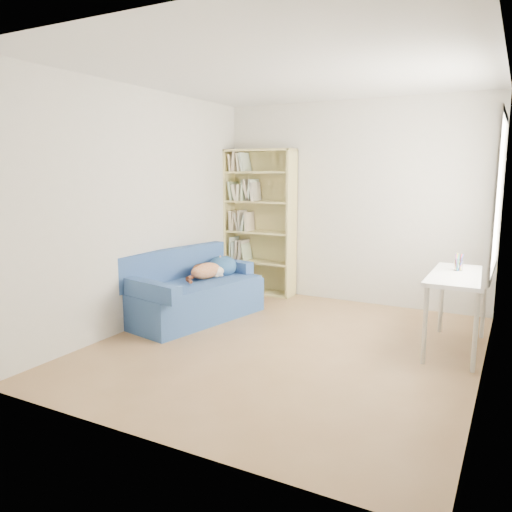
{
  "coord_description": "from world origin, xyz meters",
  "views": [
    {
      "loc": [
        1.94,
        -4.3,
        1.71
      ],
      "look_at": [
        -0.42,
        0.16,
        0.85
      ],
      "focal_mm": 35.0,
      "sensor_mm": 36.0,
      "label": 1
    }
  ],
  "objects_px": {
    "bookshelf": "(260,228)",
    "pen_cup": "(458,264)",
    "desk": "(459,282)",
    "sofa": "(194,292)"
  },
  "relations": [
    {
      "from": "bookshelf",
      "to": "pen_cup",
      "type": "distance_m",
      "value": 2.86
    },
    {
      "from": "bookshelf",
      "to": "sofa",
      "type": "bearing_deg",
      "value": -94.84
    },
    {
      "from": "sofa",
      "to": "bookshelf",
      "type": "distance_m",
      "value": 1.57
    },
    {
      "from": "sofa",
      "to": "pen_cup",
      "type": "bearing_deg",
      "value": 21.45
    },
    {
      "from": "sofa",
      "to": "pen_cup",
      "type": "relative_size",
      "value": 10.36
    },
    {
      "from": "bookshelf",
      "to": "pen_cup",
      "type": "bearing_deg",
      "value": -19.67
    },
    {
      "from": "bookshelf",
      "to": "desk",
      "type": "bearing_deg",
      "value": -22.82
    },
    {
      "from": "sofa",
      "to": "desk",
      "type": "height_order",
      "value": "sofa"
    },
    {
      "from": "bookshelf",
      "to": "desk",
      "type": "relative_size",
      "value": 1.79
    },
    {
      "from": "sofa",
      "to": "pen_cup",
      "type": "xyz_separation_m",
      "value": [
        2.82,
        0.48,
        0.5
      ]
    }
  ]
}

